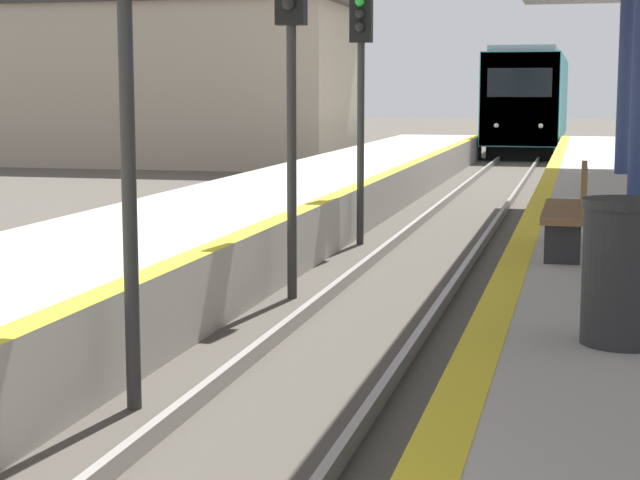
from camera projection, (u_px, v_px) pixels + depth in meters
train at (530, 101)px, 46.26m from camera, size 2.86×16.80×4.21m
signal_near at (125, 37)px, 8.30m from camera, size 0.36×0.31×4.26m
signal_mid at (291, 56)px, 12.94m from camera, size 0.36×0.31×4.26m
signal_far at (361, 65)px, 17.62m from camera, size 0.36×0.31×4.26m
trash_bin at (625, 272)px, 7.19m from camera, size 0.60×0.60×0.99m
bench at (571, 206)px, 11.25m from camera, size 0.44×1.92×0.92m
station_building at (149, 82)px, 37.75m from camera, size 14.62×6.63×5.72m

